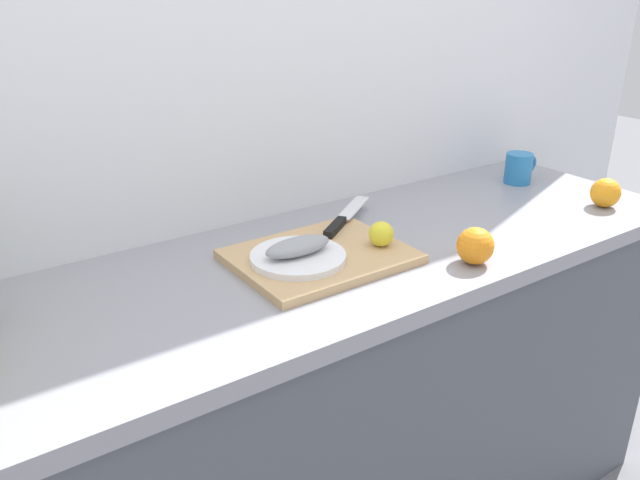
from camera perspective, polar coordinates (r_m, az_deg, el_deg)
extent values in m
cube|color=white|center=(1.60, -6.18, 14.02)|extent=(3.20, 0.05, 2.50)
cube|color=#4C5159|center=(1.69, 0.62, -16.19)|extent=(2.00, 0.58, 0.86)
cube|color=gray|center=(1.45, 0.69, -2.27)|extent=(2.00, 0.60, 0.04)
cube|color=tan|center=(1.42, 0.00, -1.49)|extent=(0.38, 0.30, 0.02)
cylinder|color=white|center=(1.37, -1.99, -1.55)|extent=(0.21, 0.21, 0.01)
ellipsoid|color=gray|center=(1.36, -2.00, -0.58)|extent=(0.16, 0.07, 0.04)
cube|color=silver|center=(1.66, 3.00, 2.92)|extent=(0.17, 0.13, 0.00)
cube|color=black|center=(1.53, 1.37, 1.16)|extent=(0.10, 0.08, 0.02)
sphere|color=yellow|center=(1.44, 5.51, 0.55)|extent=(0.06, 0.06, 0.06)
cylinder|color=#2672B2|center=(2.02, 17.39, 6.17)|extent=(0.08, 0.08, 0.09)
torus|color=#2672B2|center=(2.06, 18.32, 6.50)|extent=(0.06, 0.01, 0.06)
sphere|color=orange|center=(1.90, 24.26, 3.89)|extent=(0.08, 0.08, 0.08)
sphere|color=orange|center=(1.43, 13.77, -0.51)|extent=(0.08, 0.08, 0.08)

